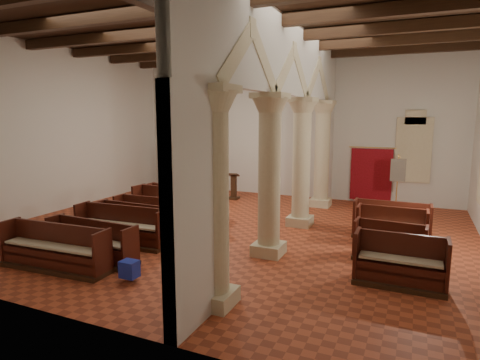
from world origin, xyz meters
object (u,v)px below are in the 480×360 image
object	(u,v)px
pipe_organ	(193,161)
nave_pew_0	(55,255)
aisle_pew_0	(399,269)
processional_banner	(396,195)
lectern	(234,188)

from	to	relation	value
pipe_organ	nave_pew_0	xyz separation A→B (m)	(2.09, -9.92, -1.02)
aisle_pew_0	nave_pew_0	bearing A→B (deg)	-162.63
pipe_organ	processional_banner	distance (m)	9.24
pipe_organ	processional_banner	size ratio (longest dim) A/B	1.99
lectern	aisle_pew_0	distance (m)	9.41
aisle_pew_0	pipe_organ	bearing A→B (deg)	141.27
pipe_organ	aisle_pew_0	world-z (taller)	pipe_organ
pipe_organ	lectern	distance (m)	3.02
lectern	processional_banner	distance (m)	6.46
processional_banner	nave_pew_0	size ratio (longest dim) A/B	0.78
nave_pew_0	lectern	bearing A→B (deg)	83.35
nave_pew_0	aisle_pew_0	bearing A→B (deg)	13.92
pipe_organ	lectern	size ratio (longest dim) A/B	3.83
pipe_organ	nave_pew_0	distance (m)	10.19
pipe_organ	processional_banner	world-z (taller)	pipe_organ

